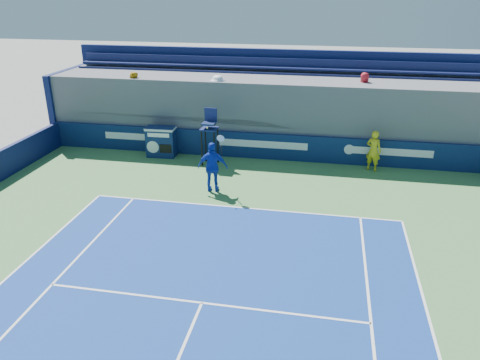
% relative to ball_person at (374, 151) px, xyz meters
% --- Properties ---
extents(ball_person, '(0.76, 0.65, 1.76)m').
position_rel_ball_person_xyz_m(ball_person, '(0.00, 0.00, 0.00)').
color(ball_person, gold).
rests_on(ball_person, apron).
extents(back_hoarding, '(20.40, 0.21, 1.20)m').
position_rel_ball_person_xyz_m(back_hoarding, '(-4.78, 0.57, -0.29)').
color(back_hoarding, '#0D1D49').
rests_on(back_hoarding, ground).
extents(match_clock, '(1.35, 0.78, 1.40)m').
position_rel_ball_person_xyz_m(match_clock, '(-9.42, 0.03, -0.15)').
color(match_clock, '#0F1E4C').
rests_on(match_clock, ground).
extents(umpire_chair, '(0.73, 0.73, 2.48)m').
position_rel_ball_person_xyz_m(umpire_chair, '(-6.97, -0.54, 0.64)').
color(umpire_chair, black).
rests_on(umpire_chair, ground).
extents(tennis_player, '(1.19, 0.59, 2.57)m').
position_rel_ball_person_xyz_m(tennis_player, '(-6.14, -3.37, 0.10)').
color(tennis_player, '#1534B0').
rests_on(tennis_player, apron).
extents(stadium_seating, '(21.00, 4.05, 4.40)m').
position_rel_ball_person_xyz_m(stadium_seating, '(-4.81, 2.62, 0.94)').
color(stadium_seating, '#59595F').
rests_on(stadium_seating, ground).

